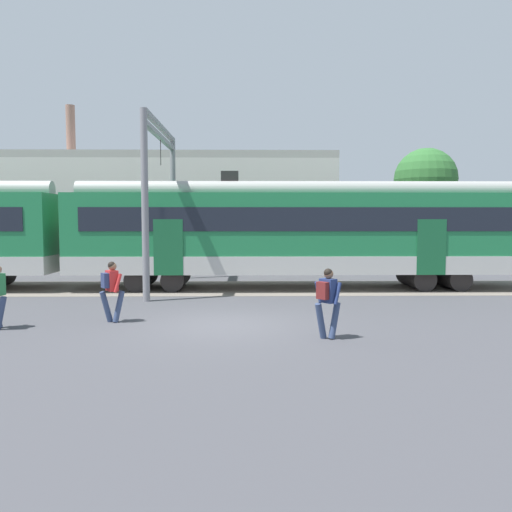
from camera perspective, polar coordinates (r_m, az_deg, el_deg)
ground_plane at (r=13.40m, az=-3.67°, el=-7.86°), size 160.00×160.00×0.00m
track_bed at (r=22.27m, az=-24.89°, el=-3.38°), size 80.00×4.40×0.01m
commuter_train at (r=21.20m, az=-18.93°, el=2.52°), size 38.05×3.07×4.73m
pedestrian_red at (r=14.10m, az=-16.21°, el=-3.34°), size 0.71×0.51×1.67m
pedestrian_navy at (r=11.79m, az=8.14°, el=-4.67°), size 0.70×0.50×1.67m
catenary_gantry at (r=20.51m, az=-10.80°, el=8.38°), size 0.24×6.64×6.53m
background_building at (r=29.09m, az=-9.80°, el=4.97°), size 18.49×5.00×9.20m
street_tree_right at (r=31.34m, az=18.81°, el=8.25°), size 3.64×3.64×6.96m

